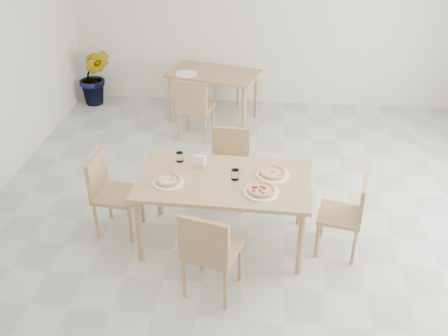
# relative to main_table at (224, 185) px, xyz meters

# --- Properties ---
(main_table) EXTENTS (1.70, 1.00, 0.75)m
(main_table) POSITION_rel_main_table_xyz_m (0.00, 0.00, 0.00)
(main_table) COLOR tan
(main_table) RESTS_ON ground
(chair_south) EXTENTS (0.55, 0.55, 0.91)m
(chair_south) POSITION_rel_main_table_xyz_m (-0.05, -0.80, -0.15)
(chair_south) COLOR tan
(chair_south) RESTS_ON ground
(chair_north) EXTENTS (0.45, 0.45, 0.86)m
(chair_north) POSITION_rel_main_table_xyz_m (-0.02, 0.80, -0.18)
(chair_north) COLOR tan
(chair_north) RESTS_ON ground
(chair_west) EXTENTS (0.47, 0.47, 0.87)m
(chair_west) POSITION_rel_main_table_xyz_m (-1.19, 0.09, -0.17)
(chair_west) COLOR tan
(chair_west) RESTS_ON ground
(chair_east) EXTENTS (0.49, 0.49, 0.84)m
(chair_east) POSITION_rel_main_table_xyz_m (1.22, -0.04, -0.19)
(chair_east) COLOR tan
(chair_east) RESTS_ON ground
(plate_margherita) EXTENTS (0.32, 0.32, 0.02)m
(plate_margherita) POSITION_rel_main_table_xyz_m (0.46, 0.11, 0.08)
(plate_margherita) COLOR white
(plate_margherita) RESTS_ON main_table
(plate_mushroom) EXTENTS (0.30, 0.30, 0.02)m
(plate_mushroom) POSITION_rel_main_table_xyz_m (-0.52, -0.13, 0.08)
(plate_mushroom) COLOR white
(plate_mushroom) RESTS_ON main_table
(plate_pepperoni) EXTENTS (0.33, 0.33, 0.02)m
(plate_pepperoni) POSITION_rel_main_table_xyz_m (0.37, -0.21, 0.08)
(plate_pepperoni) COLOR white
(plate_pepperoni) RESTS_ON main_table
(pizza_margherita) EXTENTS (0.28, 0.28, 0.03)m
(pizza_margherita) POSITION_rel_main_table_xyz_m (0.46, 0.11, 0.10)
(pizza_margherita) COLOR #E2BD6A
(pizza_margherita) RESTS_ON plate_margherita
(pizza_mushroom) EXTENTS (0.32, 0.32, 0.03)m
(pizza_mushroom) POSITION_rel_main_table_xyz_m (-0.52, -0.13, 0.10)
(pizza_mushroom) COLOR #E2BD6A
(pizza_mushroom) RESTS_ON plate_mushroom
(pizza_pepperoni) EXTENTS (0.29, 0.29, 0.03)m
(pizza_pepperoni) POSITION_rel_main_table_xyz_m (0.37, -0.21, 0.10)
(pizza_pepperoni) COLOR #E2BD6A
(pizza_pepperoni) RESTS_ON plate_pepperoni
(tumbler_a) EXTENTS (0.08, 0.08, 0.10)m
(tumbler_a) POSITION_rel_main_table_xyz_m (0.11, 0.01, 0.12)
(tumbler_a) COLOR white
(tumbler_a) RESTS_ON main_table
(tumbler_b) EXTENTS (0.07, 0.07, 0.10)m
(tumbler_b) POSITION_rel_main_table_xyz_m (-0.49, 0.30, 0.12)
(tumbler_b) COLOR white
(tumbler_b) RESTS_ON main_table
(napkin_holder) EXTENTS (0.12, 0.08, 0.13)m
(napkin_holder) POSITION_rel_main_table_xyz_m (-0.26, 0.21, 0.13)
(napkin_holder) COLOR silver
(napkin_holder) RESTS_ON main_table
(fork_a) EXTENTS (0.03, 0.19, 0.01)m
(fork_a) POSITION_rel_main_table_xyz_m (-0.54, 0.19, 0.08)
(fork_a) COLOR silver
(fork_a) RESTS_ON main_table
(fork_b) EXTENTS (0.07, 0.16, 0.01)m
(fork_b) POSITION_rel_main_table_xyz_m (0.16, 0.18, 0.08)
(fork_b) COLOR silver
(fork_b) RESTS_ON main_table
(second_table) EXTENTS (1.43, 1.03, 0.75)m
(second_table) POSITION_rel_main_table_xyz_m (-0.45, 2.98, -0.03)
(second_table) COLOR tan
(second_table) RESTS_ON ground
(chair_back_s) EXTENTS (0.52, 0.52, 0.90)m
(chair_back_s) POSITION_rel_main_table_xyz_m (-0.65, 2.27, -0.15)
(chair_back_s) COLOR tan
(chair_back_s) RESTS_ON ground
(chair_back_n) EXTENTS (0.42, 0.42, 0.84)m
(chair_back_n) POSITION_rel_main_table_xyz_m (-0.30, 3.66, -0.19)
(chair_back_n) COLOR tan
(chair_back_n) RESTS_ON ground
(plate_empty) EXTENTS (0.30, 0.30, 0.02)m
(plate_empty) POSITION_rel_main_table_xyz_m (-0.84, 2.85, 0.08)
(plate_empty) COLOR white
(plate_empty) RESTS_ON second_table
(potted_plant) EXTENTS (0.57, 0.49, 0.92)m
(potted_plant) POSITION_rel_main_table_xyz_m (-2.41, 3.38, -0.22)
(potted_plant) COLOR #2C5E1C
(potted_plant) RESTS_ON ground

